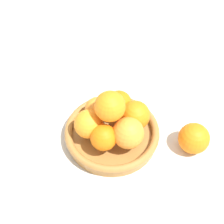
% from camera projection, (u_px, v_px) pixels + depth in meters
% --- Properties ---
extents(ground_plane, '(4.00, 4.00, 0.00)m').
position_uv_depth(ground_plane, '(112.00, 137.00, 0.87)').
color(ground_plane, beige).
extents(fruit_bowl, '(0.26, 0.26, 0.04)m').
position_uv_depth(fruit_bowl, '(112.00, 133.00, 0.85)').
color(fruit_bowl, '#A57238').
rests_on(fruit_bowl, ground_plane).
extents(orange_pile, '(0.18, 0.20, 0.14)m').
position_uv_depth(orange_pile, '(113.00, 118.00, 0.80)').
color(orange_pile, orange).
rests_on(orange_pile, fruit_bowl).
extents(stray_orange, '(0.08, 0.08, 0.08)m').
position_uv_depth(stray_orange, '(194.00, 138.00, 0.82)').
color(stray_orange, orange).
rests_on(stray_orange, ground_plane).
extents(napkin_folded, '(0.21, 0.21, 0.01)m').
position_uv_depth(napkin_folded, '(49.00, 223.00, 0.71)').
color(napkin_folded, beige).
rests_on(napkin_folded, ground_plane).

